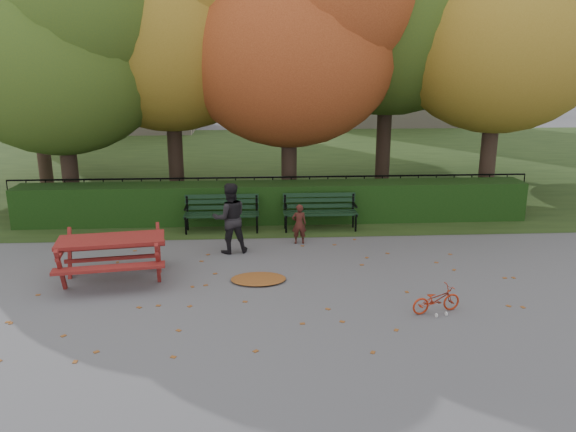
{
  "coord_description": "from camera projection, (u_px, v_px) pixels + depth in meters",
  "views": [
    {
      "loc": [
        -0.51,
        -9.55,
        4.0
      ],
      "look_at": [
        0.17,
        1.33,
        1.0
      ],
      "focal_mm": 35.0,
      "sensor_mm": 36.0,
      "label": 1
    }
  ],
  "objects": [
    {
      "name": "adult",
      "position": [
        230.0,
        218.0,
        12.02
      ],
      "size": [
        0.86,
        0.73,
        1.54
      ],
      "primitive_type": "imported",
      "rotation": [
        0.0,
        0.0,
        3.36
      ],
      "color": "black",
      "rests_on": "ground"
    },
    {
      "name": "building_right",
      "position": [
        384.0,
        30.0,
        36.12
      ],
      "size": [
        9.0,
        6.0,
        12.0
      ],
      "primitive_type": "cube",
      "color": "tan",
      "rests_on": "ground"
    },
    {
      "name": "tree_c",
      "position": [
        302.0,
        30.0,
        14.79
      ],
      "size": [
        6.3,
        6.0,
        8.0
      ],
      "color": "black",
      "rests_on": "ground"
    },
    {
      "name": "tree_a",
      "position": [
        66.0,
        41.0,
        14.15
      ],
      "size": [
        5.88,
        5.6,
        7.48
      ],
      "color": "black",
      "rests_on": "ground"
    },
    {
      "name": "tree_f",
      "position": [
        35.0,
        5.0,
        17.24
      ],
      "size": [
        6.93,
        6.6,
        9.19
      ],
      "color": "black",
      "rests_on": "ground"
    },
    {
      "name": "bicycle",
      "position": [
        436.0,
        299.0,
        9.23
      ],
      "size": [
        0.91,
        0.5,
        0.45
      ],
      "primitive_type": "imported",
      "rotation": [
        0.0,
        0.0,
        1.81
      ],
      "color": "#AB290F",
      "rests_on": "ground"
    },
    {
      "name": "grass_strip",
      "position": [
        266.0,
        160.0,
        23.76
      ],
      "size": [
        90.0,
        90.0,
        0.0
      ],
      "primitive_type": "plane",
      "color": "#203414",
      "rests_on": "ground"
    },
    {
      "name": "ground",
      "position": [
        283.0,
        288.0,
        10.29
      ],
      "size": [
        90.0,
        90.0,
        0.0
      ],
      "primitive_type": "plane",
      "color": "slate",
      "rests_on": "ground"
    },
    {
      "name": "leaf_scatter",
      "position": [
        282.0,
        281.0,
        10.57
      ],
      "size": [
        9.0,
        5.7,
        0.01
      ],
      "primitive_type": null,
      "color": "brown",
      "rests_on": "ground"
    },
    {
      "name": "child",
      "position": [
        299.0,
        224.0,
        12.69
      ],
      "size": [
        0.34,
        0.23,
        0.92
      ],
      "primitive_type": "imported",
      "rotation": [
        0.0,
        0.0,
        3.19
      ],
      "color": "#411A14",
      "rests_on": "ground"
    },
    {
      "name": "building_left",
      "position": [
        106.0,
        0.0,
        32.78
      ],
      "size": [
        10.0,
        7.0,
        15.0
      ],
      "primitive_type": "cube",
      "color": "tan",
      "rests_on": "ground"
    },
    {
      "name": "picnic_table",
      "position": [
        112.0,
        248.0,
        10.49
      ],
      "size": [
        2.14,
        1.82,
        0.94
      ],
      "rotation": [
        0.0,
        0.0,
        0.15
      ],
      "color": "maroon",
      "rests_on": "ground"
    },
    {
      "name": "hedge",
      "position": [
        274.0,
        202.0,
        14.48
      ],
      "size": [
        13.0,
        0.9,
        1.0
      ],
      "primitive_type": "cube",
      "color": "black",
      "rests_on": "ground"
    },
    {
      "name": "tree_b",
      "position": [
        180.0,
        8.0,
        15.2
      ],
      "size": [
        6.72,
        6.4,
        8.79
      ],
      "color": "black",
      "rests_on": "ground"
    },
    {
      "name": "bench_right",
      "position": [
        320.0,
        209.0,
        13.77
      ],
      "size": [
        1.8,
        0.57,
        0.88
      ],
      "color": "black",
      "rests_on": "ground"
    },
    {
      "name": "tree_e",
      "position": [
        516.0,
        20.0,
        14.88
      ],
      "size": [
        6.09,
        5.8,
        8.16
      ],
      "color": "black",
      "rests_on": "ground"
    },
    {
      "name": "leaf_pile",
      "position": [
        258.0,
        279.0,
        10.61
      ],
      "size": [
        1.05,
        0.73,
        0.07
      ],
      "primitive_type": "ellipsoid",
      "rotation": [
        0.0,
        0.0,
        0.0
      ],
      "color": "brown",
      "rests_on": "ground"
    },
    {
      "name": "bench_left",
      "position": [
        222.0,
        210.0,
        13.63
      ],
      "size": [
        1.8,
        0.57,
        0.88
      ],
      "color": "black",
      "rests_on": "ground"
    },
    {
      "name": "iron_fence",
      "position": [
        273.0,
        194.0,
        15.24
      ],
      "size": [
        14.0,
        0.04,
        1.02
      ],
      "color": "black",
      "rests_on": "ground"
    },
    {
      "name": "tree_g",
      "position": [
        516.0,
        19.0,
        18.75
      ],
      "size": [
        6.3,
        6.0,
        8.55
      ],
      "color": "black",
      "rests_on": "ground"
    }
  ]
}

